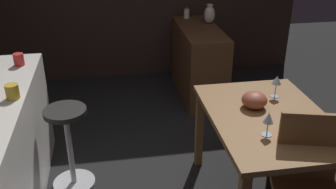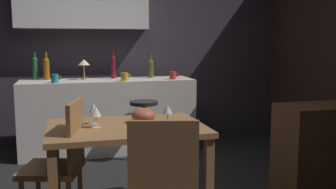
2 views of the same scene
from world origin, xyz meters
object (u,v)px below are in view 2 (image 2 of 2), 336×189
object	(u,v)px
wine_bottle_olive	(151,67)
wine_bottle_green	(35,67)
bar_stool	(144,129)
wine_glass_left	(168,110)
counter_lamp	(84,64)
wine_bottle_amber	(46,68)
chair_near_window	(61,161)
wine_glass_center	(94,109)
wine_glass_right	(96,112)
cup_red	(173,75)
cup_mustard	(125,77)
dining_table	(126,138)
fruit_bowl	(143,116)
cup_teal	(55,78)
wine_bottle_ruby	(113,66)

from	to	relation	value
wine_bottle_olive	wine_bottle_green	bearing A→B (deg)	177.03
bar_stool	wine_glass_left	bearing A→B (deg)	-95.02
wine_bottle_green	counter_lamp	distance (m)	0.60
wine_bottle_amber	bar_stool	bearing A→B (deg)	-32.99
bar_stool	wine_glass_left	world-z (taller)	wine_glass_left
chair_near_window	wine_glass_center	bearing A→B (deg)	36.71
wine_glass_right	cup_red	xyz separation A→B (m)	(1.08, 1.79, 0.09)
wine_glass_center	chair_near_window	bearing A→B (deg)	-143.29
wine_bottle_olive	cup_red	world-z (taller)	wine_bottle_olive
wine_glass_left	cup_red	world-z (taller)	cup_red
cup_mustard	cup_red	xyz separation A→B (m)	(0.61, 0.06, -0.00)
dining_table	chair_near_window	distance (m)	0.50
cup_red	wine_glass_center	bearing A→B (deg)	-123.24
chair_near_window	wine_bottle_amber	xyz separation A→B (m)	(-0.17, 2.18, 0.53)
chair_near_window	wine_glass_center	size ratio (longest dim) A/B	5.92
wine_glass_right	dining_table	bearing A→B (deg)	3.37
dining_table	fruit_bowl	distance (m)	0.22
dining_table	wine_bottle_amber	distance (m)	2.25
fruit_bowl	cup_teal	size ratio (longest dim) A/B	1.59
cup_mustard	cup_red	size ratio (longest dim) A/B	1.06
fruit_bowl	wine_glass_center	bearing A→B (deg)	171.41
wine_bottle_ruby	wine_bottle_olive	bearing A→B (deg)	-1.01
dining_table	cup_mustard	size ratio (longest dim) A/B	9.38
wine_glass_center	wine_bottle_green	bearing A→B (deg)	105.18
wine_glass_left	cup_teal	distance (m)	2.06
chair_near_window	wine_bottle_green	distance (m)	2.32
chair_near_window	wine_glass_center	xyz separation A→B (m)	(0.25, 0.19, 0.34)
dining_table	cup_mustard	distance (m)	1.76
cup_red	chair_near_window	bearing A→B (deg)	-125.92
wine_bottle_green	wine_bottle_olive	bearing A→B (deg)	-2.97
dining_table	wine_bottle_ruby	distance (m)	2.15
dining_table	chair_near_window	bearing A→B (deg)	-171.84
wine_glass_right	wine_glass_center	distance (m)	0.13
wine_bottle_green	wine_glass_right	bearing A→B (deg)	-75.52
wine_bottle_ruby	fruit_bowl	bearing A→B (deg)	-90.48
wine_glass_left	wine_bottle_amber	distance (m)	2.46
wine_bottle_ruby	wine_glass_left	bearing A→B (deg)	-87.00
cup_red	wine_bottle_amber	bearing A→B (deg)	167.47
bar_stool	cup_teal	bearing A→B (deg)	162.58
wine_bottle_ruby	wine_bottle_green	bearing A→B (deg)	176.03
wine_glass_center	wine_bottle_ruby	distance (m)	2.03
chair_near_window	wine_glass_right	xyz separation A→B (m)	(0.26, 0.06, 0.34)
wine_glass_center	counter_lamp	distance (m)	1.94
bar_stool	counter_lamp	world-z (taller)	counter_lamp
wine_glass_left	wine_glass_right	bearing A→B (deg)	163.75
cup_red	wine_bottle_green	bearing A→B (deg)	166.72
bar_stool	wine_glass_center	distance (m)	1.54
dining_table	wine_bottle_amber	world-z (taller)	wine_bottle_amber
bar_stool	fruit_bowl	xyz separation A→B (m)	(-0.27, -1.36, 0.43)
dining_table	wine_glass_right	size ratio (longest dim) A/B	7.35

